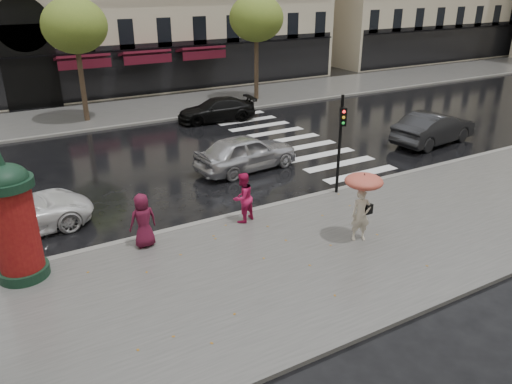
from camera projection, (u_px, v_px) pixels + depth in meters
ground at (294, 253)px, 14.71m from camera, size 160.00×160.00×0.00m
near_sidewalk at (304, 259)px, 14.28m from camera, size 90.00×7.00×0.12m
far_sidewalk at (118, 113)px, 29.86m from camera, size 90.00×6.00×0.12m
near_kerb at (246, 213)px, 17.07m from camera, size 90.00×0.25×0.14m
far_kerb at (133, 124)px, 27.46m from camera, size 90.00×0.25×0.14m
zebra_crossing at (287, 139)px, 25.11m from camera, size 3.60×11.75×0.01m
tree_far_left at (75, 26)px, 26.14m from camera, size 3.40×3.40×6.64m
tree_far_right at (256, 19)px, 31.15m from camera, size 3.40×3.40×6.64m
woman_umbrella at (363, 196)px, 14.67m from camera, size 1.13×1.13×2.17m
woman_red at (243, 198)px, 16.05m from camera, size 0.98×0.87×1.67m
man_burgundy at (143, 220)px, 14.55m from camera, size 0.84×0.58×1.65m
morris_column at (13, 218)px, 12.68m from camera, size 1.33×1.33×3.58m
traffic_light at (341, 135)px, 17.67m from camera, size 0.28×0.36×3.65m
car_silver at (246, 152)px, 20.86m from camera, size 4.66×2.31×1.53m
car_darkgrey at (434, 128)px, 24.19m from camera, size 4.89×2.24×1.56m
car_white at (16, 214)px, 15.65m from camera, size 4.86×2.57×1.30m
car_black at (216, 110)px, 28.15m from camera, size 4.61×2.36×1.28m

